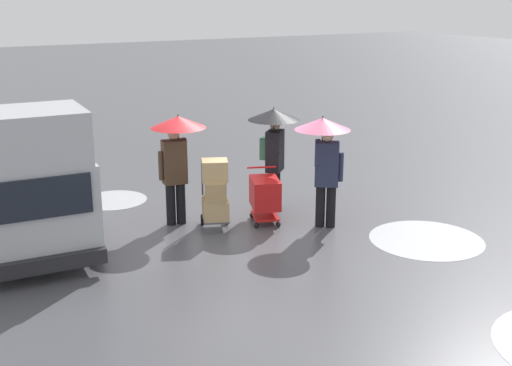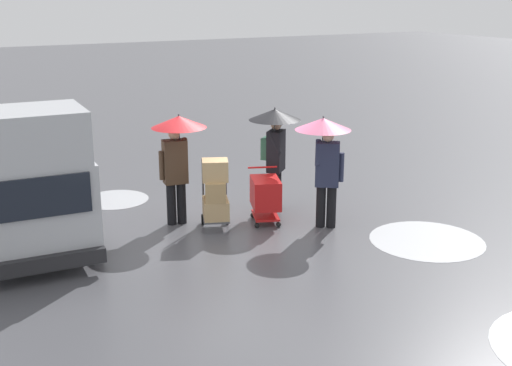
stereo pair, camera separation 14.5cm
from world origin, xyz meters
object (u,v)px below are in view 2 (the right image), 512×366
Objects in this scene: shopping_cart_vendor at (265,194)px; pedestrian_pink_side at (325,147)px; cargo_van_parked_right at (18,173)px; pedestrian_black_side at (275,135)px; hand_dolly_boxes at (215,192)px; pedestrian_white_side at (177,144)px.

pedestrian_pink_side is at bearing 139.02° from shopping_cart_vendor.
pedestrian_pink_side is (-0.85, 0.74, 1.00)m from shopping_cart_vendor.
shopping_cart_vendor is at bearing 159.84° from cargo_van_parked_right.
hand_dolly_boxes is at bearing 16.51° from pedestrian_black_side.
pedestrian_black_side is (-0.53, -0.58, 1.00)m from shopping_cart_vendor.
cargo_van_parked_right is 5.63m from pedestrian_pink_side.
cargo_van_parked_right reaches higher than hand_dolly_boxes.
cargo_van_parked_right is 4.02× the size of hand_dolly_boxes.
pedestrian_black_side is at bearing -163.49° from hand_dolly_boxes.
pedestrian_pink_side is at bearing 147.59° from pedestrian_white_side.
hand_dolly_boxes is 2.21m from pedestrian_pink_side.
shopping_cart_vendor is 1.27m from pedestrian_black_side.
pedestrian_black_side is at bearing 168.34° from cargo_van_parked_right.
pedestrian_pink_side is (-5.12, 2.31, 0.39)m from cargo_van_parked_right.
cargo_van_parked_right is 2.53× the size of pedestrian_white_side.
pedestrian_white_side is (0.48, -0.63, 0.86)m from hand_dolly_boxes.
pedestrian_white_side is (2.34, -1.49, 0.01)m from pedestrian_pink_side.
hand_dolly_boxes is at bearing -24.80° from pedestrian_pink_side.
pedestrian_white_side is at bearing -52.43° from hand_dolly_boxes.
shopping_cart_vendor is at bearing 47.26° from pedestrian_black_side.
pedestrian_black_side is at bearing -132.74° from shopping_cart_vendor.
pedestrian_pink_side is 1.35m from pedestrian_black_side.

